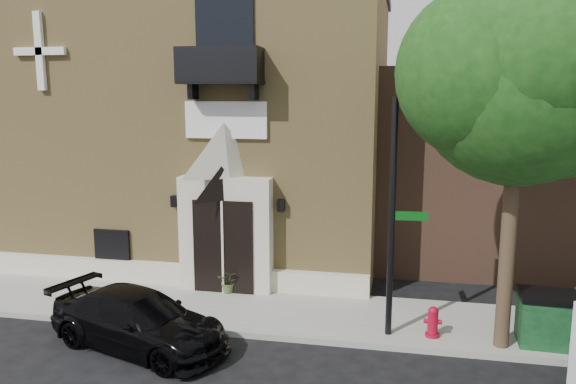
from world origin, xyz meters
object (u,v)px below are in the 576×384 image
fire_hydrant (433,322)px  dumpster (560,319)px  black_sedan (139,320)px  street_sign (393,218)px

fire_hydrant → dumpster: bearing=2.5°
black_sedan → fire_hydrant: black_sedan is taller
fire_hydrant → street_sign: bearing=-178.4°
fire_hydrant → dumpster: (2.71, 0.12, 0.23)m
black_sedan → street_sign: bearing=-57.0°
black_sedan → street_sign: size_ratio=0.81×
black_sedan → dumpster: (9.15, 1.65, 0.10)m
black_sedan → fire_hydrant: (6.44, 1.53, -0.13)m
black_sedan → street_sign: street_sign is taller
black_sedan → fire_hydrant: bearing=-59.0°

